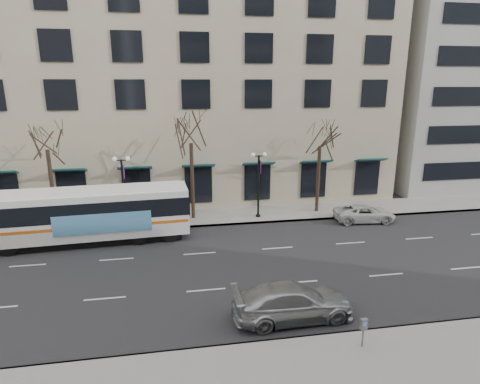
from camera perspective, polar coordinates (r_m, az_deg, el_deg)
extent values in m
plane|color=black|center=(23.29, -5.36, -11.00)|extent=(160.00, 160.00, 0.00)
cube|color=gray|center=(32.18, 2.29, -3.17)|extent=(80.00, 4.00, 0.15)
cube|color=tan|center=(41.86, -11.03, 17.45)|extent=(40.00, 20.00, 24.00)
cube|color=#999993|center=(53.99, 30.90, 21.03)|extent=(25.00, 20.00, 35.00)
cylinder|color=black|center=(31.74, -25.12, 0.34)|extent=(0.28, 0.28, 5.74)
cylinder|color=black|center=(30.55, -6.80, 1.38)|extent=(0.28, 0.28, 5.95)
cylinder|color=black|center=(32.63, 11.04, 1.67)|extent=(0.28, 0.28, 5.46)
cylinder|color=black|center=(30.28, -16.19, -0.19)|extent=(0.16, 0.16, 5.00)
cylinder|color=black|center=(30.97, -15.87, -4.38)|extent=(0.36, 0.36, 0.30)
cube|color=black|center=(29.74, -16.54, 4.36)|extent=(0.90, 0.06, 0.06)
sphere|color=silver|center=(29.78, -17.42, 4.50)|extent=(0.32, 0.32, 0.32)
sphere|color=silver|center=(29.67, -15.69, 4.59)|extent=(0.32, 0.32, 0.32)
cube|color=#5D1A64|center=(29.89, -16.19, 2.77)|extent=(0.04, 0.45, 1.00)
cylinder|color=black|center=(30.73, 2.64, 0.64)|extent=(0.16, 0.16, 5.00)
cylinder|color=black|center=(31.41, 2.59, -3.50)|extent=(0.36, 0.36, 0.30)
cube|color=black|center=(30.20, 2.70, 5.14)|extent=(0.90, 0.06, 0.06)
sphere|color=silver|center=(30.09, 1.86, 5.31)|extent=(0.32, 0.32, 0.32)
sphere|color=silver|center=(30.28, 3.54, 5.35)|extent=(0.32, 0.32, 0.32)
cube|color=#5D1A64|center=(30.39, 2.90, 3.57)|extent=(0.04, 0.45, 1.00)
cube|color=white|center=(28.20, -20.91, -2.84)|extent=(13.24, 3.62, 3.00)
cube|color=black|center=(28.74, -20.59, -6.04)|extent=(12.17, 3.22, 0.49)
cube|color=black|center=(28.02, -20.34, -1.90)|extent=(12.72, 3.63, 1.20)
cube|color=#D86114|center=(28.36, -20.81, -3.83)|extent=(13.11, 3.64, 0.20)
cube|color=#5090C4|center=(26.78, -18.92, -4.27)|extent=(5.99, 0.43, 1.31)
cube|color=white|center=(27.78, -21.21, 0.17)|extent=(12.57, 3.30, 0.09)
cylinder|color=black|center=(28.55, -30.13, -6.82)|extent=(1.11, 0.37, 1.09)
cylinder|color=black|center=(30.80, -28.84, -5.11)|extent=(1.11, 0.37, 1.09)
cylinder|color=black|center=(27.20, -14.08, -6.15)|extent=(1.11, 0.37, 1.09)
cylinder|color=black|center=(29.56, -14.04, -4.40)|extent=(1.11, 0.37, 1.09)
cylinder|color=black|center=(27.21, -9.93, -5.90)|extent=(1.11, 0.37, 1.09)
cylinder|color=black|center=(29.56, -10.23, -4.16)|extent=(1.11, 0.37, 1.09)
imported|color=#ADB0B5|center=(18.79, 7.54, -15.22)|extent=(5.57, 2.41, 1.60)
imported|color=silver|center=(32.05, 17.28, -2.90)|extent=(4.78, 2.55, 1.28)
cylinder|color=gray|center=(17.57, 17.05, -19.09)|extent=(0.08, 0.08, 0.85)
cube|color=gray|center=(17.26, 17.21, -17.53)|extent=(0.27, 0.17, 0.47)
cube|color=blue|center=(17.17, 17.36, -17.49)|extent=(0.13, 0.02, 0.17)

